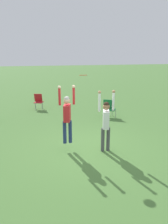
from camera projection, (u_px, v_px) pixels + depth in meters
The scene contains 6 objects.
ground_plane at pixel (87, 148), 7.73m from camera, with size 120.00×120.00×0.00m, color #4C7A38.
person_jumping at pixel (67, 114), 7.29m from camera, with size 0.58×0.47×2.00m.
person_defending at pixel (106, 120), 7.27m from camera, with size 0.59×0.48×2.11m.
frisbee at pixel (83, 75), 7.04m from camera, with size 0.26×0.26×0.03m.
camping_chair_2 at pixel (38, 100), 13.19m from camera, with size 0.63×0.68×0.93m.
camping_chair_4 at pixel (109, 107), 11.53m from camera, with size 0.74×0.81×0.91m.
Camera 1 is at (-2.08, -6.84, 3.22)m, focal length 35.00 mm.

